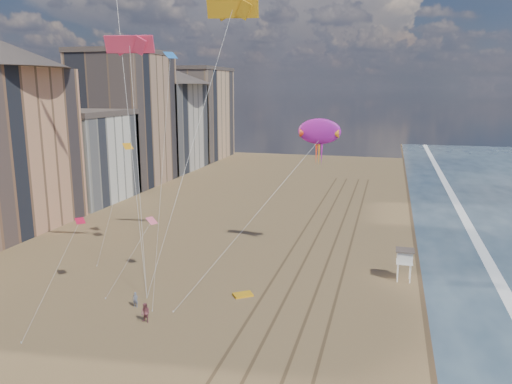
% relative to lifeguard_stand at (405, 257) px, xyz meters
% --- Properties ---
extents(wet_sand, '(260.00, 260.00, 0.00)m').
position_rel_lifeguard_stand_xyz_m(wet_sand, '(6.07, 12.48, -2.77)').
color(wet_sand, '#42301E').
rests_on(wet_sand, ground).
extents(foam, '(260.00, 260.00, 0.00)m').
position_rel_lifeguard_stand_xyz_m(foam, '(10.27, 12.48, -2.77)').
color(foam, white).
rests_on(foam, ground).
extents(tracks, '(7.68, 120.00, 0.01)m').
position_rel_lifeguard_stand_xyz_m(tracks, '(-10.38, 2.48, -2.76)').
color(tracks, brown).
rests_on(tracks, ground).
extents(buildings, '(34.72, 131.35, 29.00)m').
position_rel_lifeguard_stand_xyz_m(buildings, '(-58.66, 38.07, 10.78)').
color(buildings, '#C6B284').
rests_on(buildings, ground).
extents(lifeguard_stand, '(1.99, 1.99, 3.60)m').
position_rel_lifeguard_stand_xyz_m(lifeguard_stand, '(0.00, 0.00, 0.00)').
color(lifeguard_stand, white).
rests_on(lifeguard_stand, ground).
extents(grounded_kite, '(2.29, 2.12, 0.22)m').
position_rel_lifeguard_stand_xyz_m(grounded_kite, '(-16.13, -8.66, -2.66)').
color(grounded_kite, '#F1A514').
rests_on(grounded_kite, ground).
extents(show_kite, '(7.89, 10.28, 26.81)m').
position_rel_lifeguard_stand_xyz_m(show_kite, '(-10.56, 5.30, 13.11)').
color(show_kite, '#A2189A').
rests_on(show_kite, ground).
extents(kite_flyer_a, '(0.60, 0.43, 1.52)m').
position_rel_lifeguard_stand_xyz_m(kite_flyer_a, '(-25.51, -14.02, -2.01)').
color(kite_flyer_a, slate).
rests_on(kite_flyer_a, ground).
extents(kite_flyer_b, '(1.02, 0.86, 1.86)m').
position_rel_lifeguard_stand_xyz_m(kite_flyer_b, '(-23.00, -16.75, -1.84)').
color(kite_flyer_b, '#86444D').
rests_on(kite_flyer_b, ground).
extents(small_kites, '(11.92, 15.71, 18.74)m').
position_rel_lifeguard_stand_xyz_m(small_kites, '(-29.89, -4.41, 11.34)').
color(small_kites, '#F55F7B').
rests_on(small_kites, ground).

